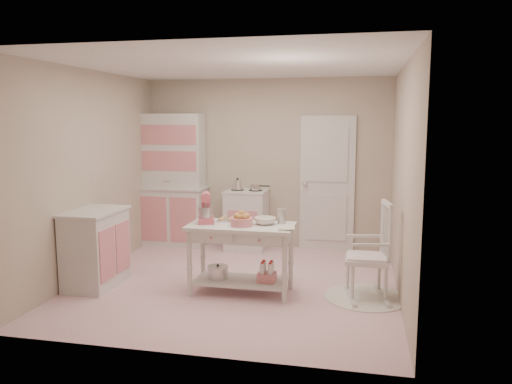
# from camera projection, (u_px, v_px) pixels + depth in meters

# --- Properties ---
(room_shell) EXTENTS (3.84, 3.84, 2.62)m
(room_shell) POSITION_uv_depth(u_px,v_px,m) (236.00, 148.00, 5.85)
(room_shell) COLOR pink
(room_shell) RESTS_ON ground
(door) EXTENTS (0.82, 0.05, 2.04)m
(door) POSITION_uv_depth(u_px,v_px,m) (327.00, 183.00, 7.56)
(door) COLOR silver
(door) RESTS_ON ground
(hutch) EXTENTS (1.06, 0.50, 2.08)m
(hutch) POSITION_uv_depth(u_px,v_px,m) (173.00, 180.00, 7.84)
(hutch) COLOR silver
(hutch) RESTS_ON ground
(stove) EXTENTS (0.62, 0.57, 0.92)m
(stove) POSITION_uv_depth(u_px,v_px,m) (247.00, 220.00, 7.63)
(stove) COLOR silver
(stove) RESTS_ON ground
(base_cabinet) EXTENTS (0.54, 0.84, 0.92)m
(base_cabinet) POSITION_uv_depth(u_px,v_px,m) (96.00, 248.00, 5.95)
(base_cabinet) COLOR silver
(base_cabinet) RESTS_ON ground
(lace_rug) EXTENTS (0.92, 0.92, 0.01)m
(lace_rug) POSITION_uv_depth(u_px,v_px,m) (366.00, 297.00, 5.60)
(lace_rug) COLOR white
(lace_rug) RESTS_ON ground
(rocking_chair) EXTENTS (0.60, 0.79, 1.10)m
(rocking_chair) POSITION_uv_depth(u_px,v_px,m) (367.00, 250.00, 5.52)
(rocking_chair) COLOR silver
(rocking_chair) RESTS_ON ground
(work_table) EXTENTS (1.20, 0.60, 0.80)m
(work_table) POSITION_uv_depth(u_px,v_px,m) (241.00, 259.00, 5.71)
(work_table) COLOR silver
(work_table) RESTS_ON ground
(stand_mixer) EXTENTS (0.28, 0.33, 0.34)m
(stand_mixer) POSITION_uv_depth(u_px,v_px,m) (206.00, 208.00, 5.73)
(stand_mixer) COLOR #D4596C
(stand_mixer) RESTS_ON work_table
(cookie_tray) EXTENTS (0.34, 0.24, 0.02)m
(cookie_tray) POSITION_uv_depth(u_px,v_px,m) (232.00, 220.00, 5.86)
(cookie_tray) COLOR silver
(cookie_tray) RESTS_ON work_table
(bread_basket) EXTENTS (0.25, 0.25, 0.09)m
(bread_basket) POSITION_uv_depth(u_px,v_px,m) (242.00, 222.00, 5.59)
(bread_basket) COLOR #D77B85
(bread_basket) RESTS_ON work_table
(mixing_bowl) EXTENTS (0.25, 0.25, 0.08)m
(mixing_bowl) POSITION_uv_depth(u_px,v_px,m) (265.00, 221.00, 5.67)
(mixing_bowl) COLOR silver
(mixing_bowl) RESTS_ON work_table
(metal_pitcher) EXTENTS (0.10, 0.10, 0.17)m
(metal_pitcher) POSITION_uv_depth(u_px,v_px,m) (282.00, 216.00, 5.70)
(metal_pitcher) COLOR silver
(metal_pitcher) RESTS_ON work_table
(recipe_book) EXTENTS (0.21, 0.26, 0.02)m
(recipe_book) POSITION_uv_depth(u_px,v_px,m) (279.00, 228.00, 5.44)
(recipe_book) COLOR silver
(recipe_book) RESTS_ON work_table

